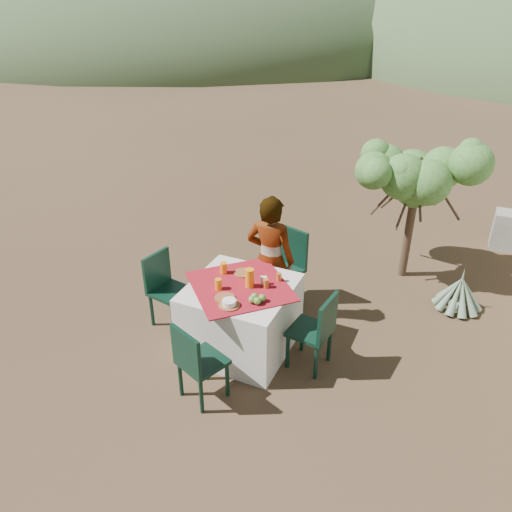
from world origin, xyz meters
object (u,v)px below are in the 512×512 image
Objects in this scene: chair_far at (285,264)px; juice_pitcher at (250,278)px; chair_near at (196,361)px; agave at (459,293)px; chair_right at (317,329)px; person at (270,260)px; table at (241,317)px; shrub_tree at (422,182)px; chair_left at (165,286)px.

chair_far is 4.84× the size of juice_pitcher.
chair_near is 3.32m from agave.
chair_right is 1.02m from person.
juice_pitcher is at bearing 90.15° from person.
agave is (1.99, 1.07, -0.55)m from person.
juice_pitcher is at bearing -75.84° from chair_near.
person is at bearing 84.38° from table.
table is 1.58× the size of chair_near.
table is 6.61× the size of juice_pitcher.
chair_far is 0.58× the size of shrub_tree.
table is at bearing -120.93° from shrub_tree.
chair_left reaches higher than chair_near.
shrub_tree is 2.63m from juice_pitcher.
person is at bearing -128.39° from shrub_tree.
chair_near is (-0.02, -0.87, 0.08)m from table.
juice_pitcher is (-1.96, -1.68, 0.66)m from agave.
person is (-0.76, 0.62, 0.29)m from chair_right.
chair_left is 1.41× the size of agave.
table is at bearing 81.64° from person.
chair_left is (-0.97, 0.06, 0.09)m from table.
shrub_tree is 8.39× the size of juice_pitcher.
chair_near is 4.19× the size of juice_pitcher.
chair_far is at bearing 83.32° from table.
chair_far is (0.11, 0.97, 0.15)m from table.
shrub_tree is at bearing 59.07° from table.
juice_pitcher reaches higher than chair_far.
shrub_tree is (2.33, 2.22, 0.83)m from chair_left.
shrub_tree is at bearing 139.97° from agave.
person is at bearing -51.20° from chair_left.
chair_right is (0.84, 0.89, 0.01)m from chair_near.
juice_pitcher is at bearing -74.86° from chair_far.
juice_pitcher is (-1.27, -2.25, -0.44)m from shrub_tree.
chair_right is at bearing -37.27° from chair_far.
chair_far reaches higher than chair_right.
person reaches higher than juice_pitcher.
agave is at bearing -40.03° from shrub_tree.
table is 1.53× the size of chair_left.
chair_near is 1.36× the size of agave.
chair_left is at bearing 178.14° from juice_pitcher.
table is 2.67m from agave.
chair_far is 1.85m from chair_near.
agave is (1.94, 0.73, -0.33)m from chair_far.
shrub_tree is 1.42m from agave.
juice_pitcher is (0.11, 0.90, 0.40)m from chair_near.
chair_far is 0.63× the size of person.
chair_near is 1.54m from person.
chair_right is 0.56× the size of person.
table is at bearing -140.26° from agave.
chair_left is at bearing 26.30° from person.
shrub_tree reaches higher than table.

